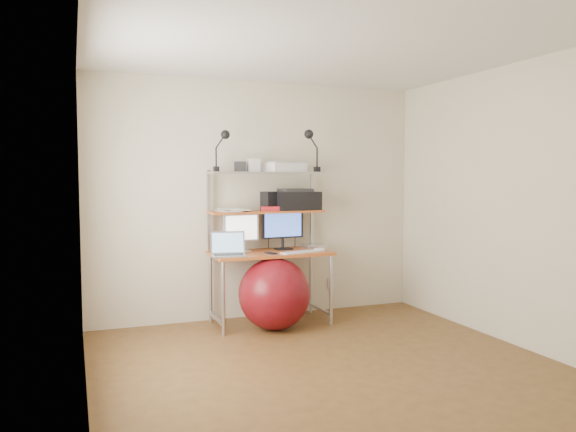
{
  "coord_description": "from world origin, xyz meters",
  "views": [
    {
      "loc": [
        -1.86,
        -3.9,
        1.5
      ],
      "look_at": [
        0.08,
        1.15,
        1.12
      ],
      "focal_mm": 35.0,
      "sensor_mm": 36.0,
      "label": 1
    }
  ],
  "objects_px": {
    "monitor_silver": "(241,230)",
    "laptop": "(228,251)",
    "monitor_black": "(283,227)",
    "exercise_ball": "(274,294)",
    "printer": "(295,200)"
  },
  "relations": [
    {
      "from": "monitor_silver",
      "to": "laptop",
      "type": "distance_m",
      "value": 0.34
    },
    {
      "from": "monitor_black",
      "to": "exercise_ball",
      "type": "bearing_deg",
      "value": -126.87
    },
    {
      "from": "monitor_silver",
      "to": "monitor_black",
      "type": "distance_m",
      "value": 0.46
    },
    {
      "from": "monitor_black",
      "to": "printer",
      "type": "xyz_separation_m",
      "value": [
        0.15,
        0.02,
        0.28
      ]
    },
    {
      "from": "printer",
      "to": "exercise_ball",
      "type": "xyz_separation_m",
      "value": [
        -0.37,
        -0.37,
        -0.9
      ]
    },
    {
      "from": "monitor_silver",
      "to": "monitor_black",
      "type": "xyz_separation_m",
      "value": [
        0.46,
        0.03,
        0.02
      ]
    },
    {
      "from": "laptop",
      "to": "printer",
      "type": "relative_size",
      "value": 0.76
    },
    {
      "from": "monitor_silver",
      "to": "laptop",
      "type": "bearing_deg",
      "value": -135.47
    },
    {
      "from": "laptop",
      "to": "exercise_ball",
      "type": "distance_m",
      "value": 0.62
    },
    {
      "from": "monitor_silver",
      "to": "monitor_black",
      "type": "relative_size",
      "value": 0.88
    },
    {
      "from": "laptop",
      "to": "printer",
      "type": "distance_m",
      "value": 0.97
    },
    {
      "from": "exercise_ball",
      "to": "monitor_silver",
      "type": "bearing_deg",
      "value": 126.19
    },
    {
      "from": "laptop",
      "to": "exercise_ball",
      "type": "height_order",
      "value": "laptop"
    },
    {
      "from": "monitor_silver",
      "to": "printer",
      "type": "bearing_deg",
      "value": 0.14
    },
    {
      "from": "printer",
      "to": "monitor_silver",
      "type": "bearing_deg",
      "value": 179.5
    }
  ]
}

